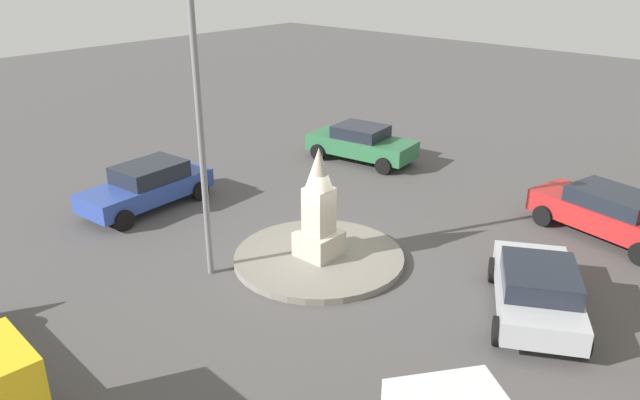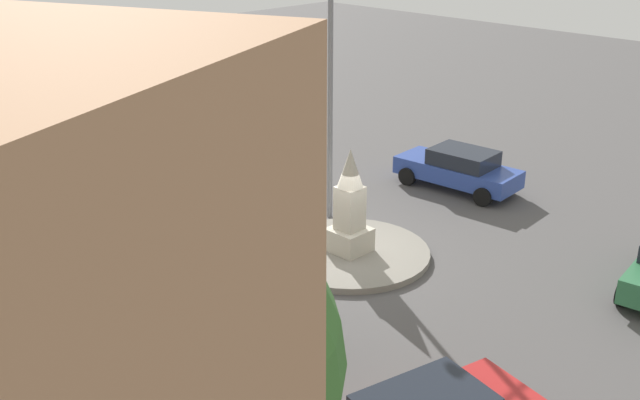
{
  "view_description": "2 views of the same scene",
  "coord_description": "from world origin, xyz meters",
  "px_view_note": "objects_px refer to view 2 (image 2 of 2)",
  "views": [
    {
      "loc": [
        9.93,
        -11.09,
        7.93
      ],
      "look_at": [
        0.12,
        -0.1,
        1.85
      ],
      "focal_mm": 34.61,
      "sensor_mm": 36.0,
      "label": 1
    },
    {
      "loc": [
        14.36,
        13.1,
        9.54
      ],
      "look_at": [
        0.23,
        -0.94,
        1.52
      ],
      "focal_mm": 42.37,
      "sensor_mm": 36.0,
      "label": 2
    }
  ],
  "objects_px": {
    "monument": "(350,208)",
    "truck_white_parked_left": "(40,229)",
    "car_blue_approaching": "(459,168)",
    "streetlamp": "(330,70)",
    "car_silver_passing": "(224,322)",
    "truck_yellow_parked_right": "(184,152)",
    "tree_near_wall": "(153,366)"
  },
  "relations": [
    {
      "from": "car_blue_approaching",
      "to": "truck_yellow_parked_right",
      "type": "height_order",
      "value": "truck_yellow_parked_right"
    },
    {
      "from": "monument",
      "to": "truck_yellow_parked_right",
      "type": "relative_size",
      "value": 0.52
    },
    {
      "from": "monument",
      "to": "car_blue_approaching",
      "type": "xyz_separation_m",
      "value": [
        -6.62,
        -0.93,
        -0.71
      ]
    },
    {
      "from": "car_blue_approaching",
      "to": "truck_white_parked_left",
      "type": "bearing_deg",
      "value": -21.48
    },
    {
      "from": "truck_white_parked_left",
      "to": "tree_near_wall",
      "type": "distance_m",
      "value": 13.67
    },
    {
      "from": "streetlamp",
      "to": "car_silver_passing",
      "type": "height_order",
      "value": "streetlamp"
    },
    {
      "from": "streetlamp",
      "to": "truck_white_parked_left",
      "type": "xyz_separation_m",
      "value": [
        7.92,
        -3.61,
        -3.81
      ]
    },
    {
      "from": "car_blue_approaching",
      "to": "tree_near_wall",
      "type": "distance_m",
      "value": 19.02
    },
    {
      "from": "car_blue_approaching",
      "to": "truck_white_parked_left",
      "type": "distance_m",
      "value": 13.84
    },
    {
      "from": "truck_white_parked_left",
      "to": "car_blue_approaching",
      "type": "bearing_deg",
      "value": 158.52
    },
    {
      "from": "truck_white_parked_left",
      "to": "tree_near_wall",
      "type": "bearing_deg",
      "value": 71.31
    },
    {
      "from": "monument",
      "to": "truck_yellow_parked_right",
      "type": "bearing_deg",
      "value": -94.44
    },
    {
      "from": "tree_near_wall",
      "to": "monument",
      "type": "bearing_deg",
      "value": -148.18
    },
    {
      "from": "streetlamp",
      "to": "car_blue_approaching",
      "type": "height_order",
      "value": "streetlamp"
    },
    {
      "from": "monument",
      "to": "car_blue_approaching",
      "type": "distance_m",
      "value": 6.73
    },
    {
      "from": "car_silver_passing",
      "to": "tree_near_wall",
      "type": "relative_size",
      "value": 0.63
    },
    {
      "from": "truck_yellow_parked_right",
      "to": "tree_near_wall",
      "type": "bearing_deg",
      "value": 53.97
    },
    {
      "from": "streetlamp",
      "to": "car_silver_passing",
      "type": "bearing_deg",
      "value": 27.14
    },
    {
      "from": "car_blue_approaching",
      "to": "car_silver_passing",
      "type": "relative_size",
      "value": 1.03
    },
    {
      "from": "monument",
      "to": "truck_white_parked_left",
      "type": "xyz_separation_m",
      "value": [
        6.25,
        -6.0,
        -0.54
      ]
    },
    {
      "from": "car_silver_passing",
      "to": "tree_near_wall",
      "type": "distance_m",
      "value": 8.13
    },
    {
      "from": "car_silver_passing",
      "to": "truck_white_parked_left",
      "type": "bearing_deg",
      "value": -84.17
    },
    {
      "from": "monument",
      "to": "tree_near_wall",
      "type": "height_order",
      "value": "tree_near_wall"
    },
    {
      "from": "monument",
      "to": "truck_white_parked_left",
      "type": "bearing_deg",
      "value": -43.81
    },
    {
      "from": "car_silver_passing",
      "to": "truck_yellow_parked_right",
      "type": "xyz_separation_m",
      "value": [
        -6.2,
        -10.14,
        0.21
      ]
    },
    {
      "from": "car_blue_approaching",
      "to": "truck_yellow_parked_right",
      "type": "relative_size",
      "value": 0.76
    },
    {
      "from": "car_silver_passing",
      "to": "streetlamp",
      "type": "bearing_deg",
      "value": -152.86
    },
    {
      "from": "streetlamp",
      "to": "truck_yellow_parked_right",
      "type": "relative_size",
      "value": 1.36
    },
    {
      "from": "truck_white_parked_left",
      "to": "tree_near_wall",
      "type": "xyz_separation_m",
      "value": [
        4.23,
        12.5,
        3.55
      ]
    },
    {
      "from": "monument",
      "to": "truck_yellow_parked_right",
      "type": "distance_m",
      "value": 8.9
    },
    {
      "from": "tree_near_wall",
      "to": "truck_white_parked_left",
      "type": "bearing_deg",
      "value": -108.69
    },
    {
      "from": "monument",
      "to": "tree_near_wall",
      "type": "xyz_separation_m",
      "value": [
        10.48,
        6.5,
        3.01
      ]
    }
  ]
}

